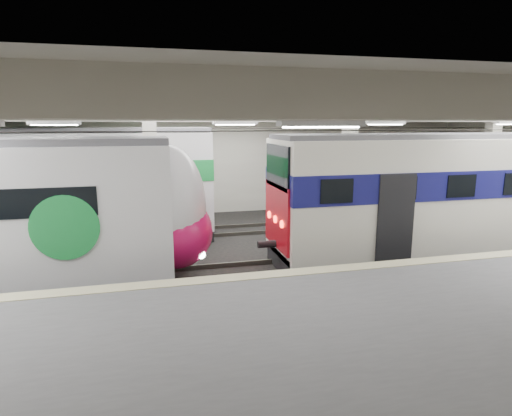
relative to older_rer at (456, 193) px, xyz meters
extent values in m
cube|color=black|center=(-7.89, 0.00, -2.45)|extent=(36.00, 24.00, 0.10)
cube|color=silver|center=(-7.89, 0.00, 3.15)|extent=(36.00, 24.00, 0.20)
cube|color=beige|center=(-7.89, 10.00, 0.35)|extent=(30.00, 0.10, 5.50)
cube|color=beige|center=(-7.89, -10.00, 0.35)|extent=(30.00, 0.10, 5.50)
cube|color=#57575A|center=(-7.89, -6.50, -1.85)|extent=(30.00, 7.00, 1.10)
cube|color=beige|center=(-7.89, -3.25, -1.29)|extent=(30.00, 0.50, 0.02)
cube|color=beige|center=(-10.89, 3.00, 0.35)|extent=(0.50, 0.50, 5.50)
cube|color=beige|center=(-2.89, 3.00, 0.35)|extent=(0.50, 0.50, 5.50)
cube|color=beige|center=(4.11, 3.00, 0.35)|extent=(0.50, 0.50, 5.50)
cube|color=beige|center=(-7.89, 0.00, 2.85)|extent=(30.00, 18.00, 0.50)
cube|color=#59544C|center=(-7.89, 0.00, -2.32)|extent=(30.00, 1.52, 0.16)
cube|color=#59544C|center=(-7.89, 5.50, -2.32)|extent=(30.00, 1.52, 0.16)
cylinder|color=black|center=(-7.89, 0.00, 2.30)|extent=(30.00, 0.03, 0.03)
cylinder|color=black|center=(-7.89, 5.50, 2.30)|extent=(30.00, 0.03, 0.03)
cube|color=white|center=(-7.89, -2.00, 2.52)|extent=(26.00, 8.40, 0.12)
ellipsoid|color=silver|center=(-10.39, 0.00, 0.02)|extent=(2.26, 2.80, 3.76)
ellipsoid|color=#C0104E|center=(-10.27, 0.00, -0.83)|extent=(2.40, 2.85, 2.30)
cylinder|color=#1A923D|center=(-13.21, -1.46, -0.17)|extent=(1.77, 0.06, 1.77)
cube|color=silver|center=(0.02, 0.00, 0.06)|extent=(13.76, 3.02, 3.92)
cube|color=navy|center=(0.02, 0.00, 0.53)|extent=(13.80, 3.08, 0.95)
cube|color=#A80B17|center=(-6.90, 0.00, -0.49)|extent=(0.08, 2.56, 2.15)
cube|color=black|center=(-6.90, 0.00, 1.15)|extent=(0.08, 2.41, 1.41)
cube|color=#4C4C51|center=(0.02, 0.00, 2.10)|extent=(13.76, 2.35, 0.16)
cube|color=black|center=(0.02, 0.00, -2.05)|extent=(13.76, 2.11, 0.70)
cube|color=silver|center=(-15.89, 5.50, 0.13)|extent=(15.05, 3.45, 4.06)
cube|color=#1A923D|center=(-15.89, 5.50, 0.67)|extent=(15.09, 3.51, 0.86)
cube|color=#4C4C51|center=(-15.89, 5.50, 2.27)|extent=(15.03, 2.91, 0.16)
cube|color=black|center=(-15.89, 5.50, -2.10)|extent=(15.04, 3.13, 0.60)
camera|label=1|loc=(-10.93, -13.35, 2.57)|focal=30.00mm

